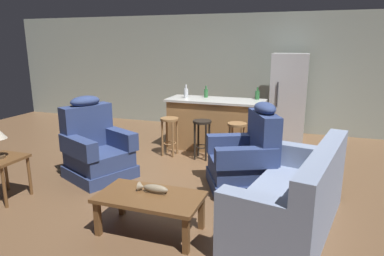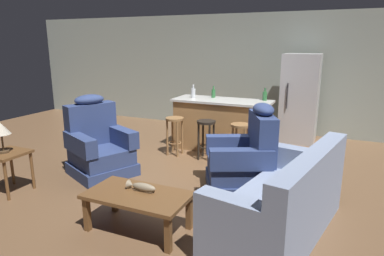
{
  "view_description": "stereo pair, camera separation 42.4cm",
  "coord_description": "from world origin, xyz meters",
  "px_view_note": "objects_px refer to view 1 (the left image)",
  "views": [
    {
      "loc": [
        1.64,
        -4.69,
        1.96
      ],
      "look_at": [
        0.04,
        -0.1,
        0.75
      ],
      "focal_mm": 32.0,
      "sensor_mm": 36.0,
      "label": 1
    },
    {
      "loc": [
        2.04,
        -4.53,
        1.96
      ],
      "look_at": [
        0.04,
        -0.1,
        0.75
      ],
      "focal_mm": 32.0,
      "sensor_mm": 36.0,
      "label": 2
    }
  ],
  "objects_px": {
    "coffee_table": "(150,200)",
    "bar_stool_left": "(170,129)",
    "recliner_near_lamp": "(96,149)",
    "kitchen_island": "(215,124)",
    "fish_figurine": "(153,189)",
    "couch": "(295,200)",
    "bottle_tall_green": "(206,93)",
    "bottle_wine_dark": "(257,95)",
    "bar_stool_middle": "(202,132)",
    "refrigerator": "(288,97)",
    "bottle_short_amber": "(186,93)",
    "recliner_near_island": "(247,159)",
    "bar_stool_right": "(237,135)",
    "end_table": "(3,165)"
  },
  "relations": [
    {
      "from": "coffee_table",
      "to": "bottle_wine_dark",
      "type": "bearing_deg",
      "value": 80.16
    },
    {
      "from": "kitchen_island",
      "to": "bottle_tall_green",
      "type": "distance_m",
      "value": 0.63
    },
    {
      "from": "refrigerator",
      "to": "bottle_short_amber",
      "type": "bearing_deg",
      "value": -145.93
    },
    {
      "from": "refrigerator",
      "to": "end_table",
      "type": "bearing_deg",
      "value": -127.4
    },
    {
      "from": "kitchen_island",
      "to": "refrigerator",
      "type": "distance_m",
      "value": 1.76
    },
    {
      "from": "bar_stool_left",
      "to": "refrigerator",
      "type": "distance_m",
      "value": 2.66
    },
    {
      "from": "fish_figurine",
      "to": "kitchen_island",
      "type": "xyz_separation_m",
      "value": [
        -0.15,
        3.0,
        0.02
      ]
    },
    {
      "from": "couch",
      "to": "end_table",
      "type": "distance_m",
      "value": 3.57
    },
    {
      "from": "coffee_table",
      "to": "bar_stool_left",
      "type": "bearing_deg",
      "value": 108.25
    },
    {
      "from": "fish_figurine",
      "to": "bottle_tall_green",
      "type": "bearing_deg",
      "value": 96.9
    },
    {
      "from": "kitchen_island",
      "to": "bottle_short_amber",
      "type": "distance_m",
      "value": 0.81
    },
    {
      "from": "bottle_wine_dark",
      "to": "bar_stool_left",
      "type": "bearing_deg",
      "value": -147.7
    },
    {
      "from": "bottle_tall_green",
      "to": "recliner_near_island",
      "type": "bearing_deg",
      "value": -57.44
    },
    {
      "from": "bar_stool_middle",
      "to": "bottle_tall_green",
      "type": "distance_m",
      "value": 0.99
    },
    {
      "from": "end_table",
      "to": "kitchen_island",
      "type": "bearing_deg",
      "value": 56.49
    },
    {
      "from": "end_table",
      "to": "fish_figurine",
      "type": "bearing_deg",
      "value": -1.0
    },
    {
      "from": "recliner_near_lamp",
      "to": "refrigerator",
      "type": "relative_size",
      "value": 0.68
    },
    {
      "from": "kitchen_island",
      "to": "bar_stool_right",
      "type": "distance_m",
      "value": 0.83
    },
    {
      "from": "bar_stool_right",
      "to": "bar_stool_left",
      "type": "bearing_deg",
      "value": 180.0
    },
    {
      "from": "end_table",
      "to": "refrigerator",
      "type": "height_order",
      "value": "refrigerator"
    },
    {
      "from": "kitchen_island",
      "to": "bar_stool_middle",
      "type": "bearing_deg",
      "value": -95.3
    },
    {
      "from": "bottle_wine_dark",
      "to": "couch",
      "type": "bearing_deg",
      "value": -72.9
    },
    {
      "from": "fish_figurine",
      "to": "couch",
      "type": "bearing_deg",
      "value": 18.23
    },
    {
      "from": "bottle_short_amber",
      "to": "couch",
      "type": "bearing_deg",
      "value": -49.43
    },
    {
      "from": "bar_stool_right",
      "to": "couch",
      "type": "bearing_deg",
      "value": -61.48
    },
    {
      "from": "coffee_table",
      "to": "bar_stool_right",
      "type": "bearing_deg",
      "value": 80.76
    },
    {
      "from": "recliner_near_island",
      "to": "bottle_short_amber",
      "type": "xyz_separation_m",
      "value": [
        -1.47,
        1.59,
        0.62
      ]
    },
    {
      "from": "bar_stool_right",
      "to": "refrigerator",
      "type": "bearing_deg",
      "value": 69.74
    },
    {
      "from": "bottle_tall_green",
      "to": "bottle_short_amber",
      "type": "height_order",
      "value": "bottle_short_amber"
    },
    {
      "from": "end_table",
      "to": "recliner_near_island",
      "type": "bearing_deg",
      "value": 25.57
    },
    {
      "from": "recliner_near_island",
      "to": "bottle_short_amber",
      "type": "distance_m",
      "value": 2.25
    },
    {
      "from": "fish_figurine",
      "to": "bar_stool_middle",
      "type": "xyz_separation_m",
      "value": [
        -0.2,
        2.37,
        0.01
      ]
    },
    {
      "from": "end_table",
      "to": "couch",
      "type": "bearing_deg",
      "value": 7.0
    },
    {
      "from": "coffee_table",
      "to": "couch",
      "type": "distance_m",
      "value": 1.53
    },
    {
      "from": "coffee_table",
      "to": "fish_figurine",
      "type": "distance_m",
      "value": 0.13
    },
    {
      "from": "couch",
      "to": "refrigerator",
      "type": "relative_size",
      "value": 1.15
    },
    {
      "from": "couch",
      "to": "bottle_wine_dark",
      "type": "bearing_deg",
      "value": -61.65
    },
    {
      "from": "recliner_near_lamp",
      "to": "end_table",
      "type": "relative_size",
      "value": 2.14
    },
    {
      "from": "recliner_near_lamp",
      "to": "kitchen_island",
      "type": "xyz_separation_m",
      "value": [
        1.31,
        1.91,
        0.06
      ]
    },
    {
      "from": "end_table",
      "to": "coffee_table",
      "type": "bearing_deg",
      "value": -3.11
    },
    {
      "from": "fish_figurine",
      "to": "bottle_tall_green",
      "type": "relative_size",
      "value": 1.53
    },
    {
      "from": "recliner_near_lamp",
      "to": "kitchen_island",
      "type": "height_order",
      "value": "recliner_near_lamp"
    },
    {
      "from": "fish_figurine",
      "to": "refrigerator",
      "type": "distance_m",
      "value": 4.36
    },
    {
      "from": "kitchen_island",
      "to": "bar_stool_middle",
      "type": "distance_m",
      "value": 0.63
    },
    {
      "from": "bottle_short_amber",
      "to": "recliner_near_island",
      "type": "bearing_deg",
      "value": -47.19
    },
    {
      "from": "kitchen_island",
      "to": "fish_figurine",
      "type": "bearing_deg",
      "value": -87.22
    },
    {
      "from": "couch",
      "to": "bottle_wine_dark",
      "type": "relative_size",
      "value": 8.99
    },
    {
      "from": "couch",
      "to": "bottle_short_amber",
      "type": "xyz_separation_m",
      "value": [
        -2.16,
        2.52,
        0.71
      ]
    },
    {
      "from": "fish_figurine",
      "to": "bottle_wine_dark",
      "type": "height_order",
      "value": "bottle_wine_dark"
    },
    {
      "from": "bottle_short_amber",
      "to": "bar_stool_right",
      "type": "bearing_deg",
      "value": -28.74
    }
  ]
}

